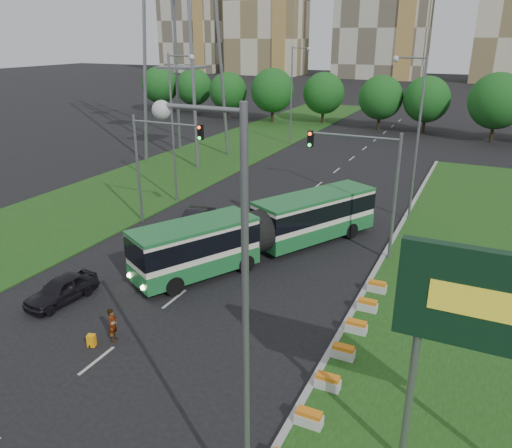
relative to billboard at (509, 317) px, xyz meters
The scene contains 18 objects.
ground 14.97m from the billboard, 153.89° to the left, with size 360.00×360.00×0.00m, color black.
grass_median 15.29m from the billboard, 86.93° to the left, with size 14.00×60.00×0.15m, color #1B4714.
median_kerb 16.48m from the billboard, 113.88° to the left, with size 0.30×60.00×0.18m, color #9D9D9D.
left_verge 43.75m from the billboard, 134.29° to the left, with size 12.00×110.00×0.10m, color #1B4714.
lane_markings 30.77m from the billboard, 120.39° to the left, with size 0.20×100.00×0.01m, color #B0B1A9, non-canonical shape.
flower_planters 9.20m from the billboard, 140.32° to the left, with size 1.10×13.70×0.60m, color silver, non-canonical shape.
billboard is the anchor object (origin of this frame).
traffic_mast_median 17.68m from the billboard, 115.03° to the left, with size 5.76×0.32×8.00m.
traffic_mast_left 27.16m from the billboard, 146.45° to the left, with size 5.76×0.32×8.00m.
street_lamps 22.11m from the billboard, 133.62° to the left, with size 36.00×60.00×12.00m, color gray, non-canonical shape.
tree_line 61.07m from the billboard, 92.11° to the left, with size 120.00×8.00×9.00m, color #165317, non-canonical shape.
apartment_tower_west 174.99m from the billboard, 116.34° to the left, with size 26.00×15.00×48.00m, color beige.
midrise_west 189.68m from the billboard, 124.51° to the left, with size 22.00×14.00×36.00m, color beige.
articulated_bus 19.56m from the billboard, 135.45° to the left, with size 2.72×17.45×2.87m.
car_left_near 21.47m from the billboard, behind, with size 1.63×4.05×1.38m, color black.
car_left_far 25.44m from the billboard, 142.18° to the left, with size 1.55×4.46×1.47m, color black.
pedestrian 16.57m from the billboard, behind, with size 0.59×0.39×1.63m, color gray.
shopping_trolley 17.25m from the billboard, behind, with size 0.34×0.36×0.58m.
Camera 1 is at (11.06, -19.47, 13.30)m, focal length 35.00 mm.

